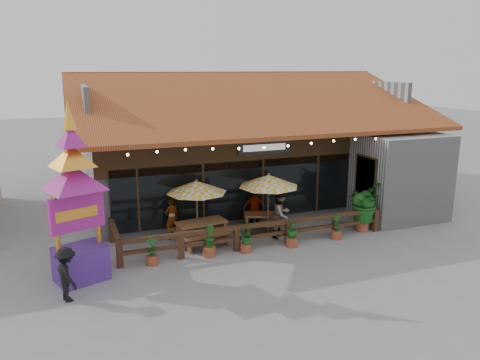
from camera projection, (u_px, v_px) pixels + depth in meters
name	position (u px, v px, depth m)	size (l,w,h in m)	color
ground	(294.00, 237.00, 17.75)	(100.00, 100.00, 0.00)	gray
restaurant_building	(239.00, 151.00, 23.34)	(15.50, 14.73, 6.09)	#A1A1A6
patio_railing	(241.00, 231.00, 16.59)	(10.00, 2.60, 0.92)	#412517
umbrella_left	(197.00, 187.00, 16.88)	(2.43, 2.43, 2.37)	brown
umbrella_right	(269.00, 181.00, 17.50)	(2.56, 2.56, 2.44)	brown
picnic_table_left	(201.00, 229.00, 16.94)	(1.97, 1.76, 0.86)	brown
picnic_table_right	(264.00, 219.00, 18.27)	(1.85, 1.73, 0.73)	brown
thai_sign_tower	(74.00, 182.00, 13.47)	(2.73, 2.73, 5.76)	#4B2484
tropical_plant	(363.00, 203.00, 18.23)	(1.86, 1.85, 1.95)	brown
diner_a	(172.00, 218.00, 17.41)	(0.58, 0.38, 1.60)	#352310
diner_b	(282.00, 214.00, 17.58)	(0.86, 0.67, 1.77)	#352310
diner_c	(255.00, 209.00, 18.67)	(0.92, 0.38, 1.57)	#352310
pedestrian	(67.00, 274.00, 12.75)	(1.00, 0.57, 1.54)	black
planter_a	(152.00, 253.00, 15.16)	(0.40, 0.39, 0.94)	brown
planter_b	(209.00, 243.00, 15.83)	(0.44, 0.44, 1.08)	brown
planter_c	(246.00, 238.00, 16.18)	(0.70, 0.65, 0.94)	brown
planter_d	(292.00, 233.00, 16.70)	(0.56, 0.56, 1.06)	brown
planter_e	(336.00, 229.00, 17.47)	(0.39, 0.41, 0.96)	brown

